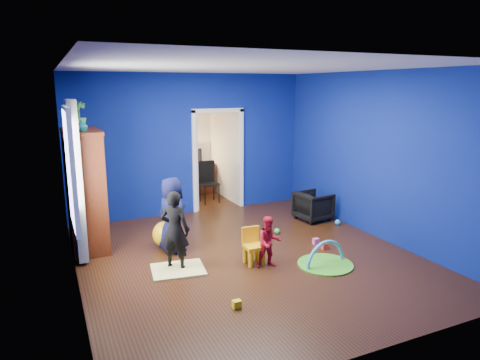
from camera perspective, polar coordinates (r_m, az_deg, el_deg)
name	(u,v)px	position (r m, az deg, el deg)	size (l,w,h in m)	color
floor	(248,257)	(6.84, 1.03, -10.23)	(5.00, 5.50, 0.01)	black
ceiling	(248,67)	(6.32, 1.14, 14.84)	(5.00, 5.50, 0.01)	white
wall_back	(191,145)	(8.95, -6.58, 4.72)	(5.00, 0.02, 2.90)	navy
wall_front	(376,216)	(4.19, 17.64, -4.54)	(5.00, 0.02, 2.90)	navy
wall_left	(70,182)	(5.82, -21.72, -0.19)	(0.02, 5.50, 2.90)	navy
wall_right	(377,156)	(7.82, 17.85, 3.11)	(0.02, 5.50, 2.90)	navy
alcove	(204,147)	(9.99, -4.84, 4.38)	(1.00, 1.75, 2.50)	silver
armchair	(313,206)	(8.70, 9.75, -3.44)	(0.61, 0.63, 0.57)	black
child_black	(175,230)	(6.31, -8.67, -6.64)	(0.43, 0.28, 1.18)	black
child_navy	(172,215)	(6.93, -9.03, -4.66)	(0.60, 0.39, 1.23)	#0E1033
toddler_red	(269,242)	(6.37, 3.91, -8.25)	(0.38, 0.29, 0.78)	red
vase	(82,126)	(6.93, -20.36, 6.82)	(0.17, 0.17, 0.18)	#0C5766
potted_plant	(78,115)	(7.44, -20.76, 8.10)	(0.24, 0.24, 0.43)	#338C35
tv_armoire	(85,190)	(7.39, -19.93, -1.27)	(0.58, 1.14, 1.96)	#3D130A
crt_tv	(88,187)	(7.38, -19.65, -0.94)	(0.46, 0.70, 0.54)	silver
yellow_blanket	(178,270)	(6.43, -8.25, -11.74)	(0.75, 0.60, 0.03)	#F2E07A
hopper_ball	(166,234)	(7.27, -9.85, -7.13)	(0.45, 0.45, 0.45)	yellow
kid_chair	(254,248)	(6.52, 1.87, -9.04)	(0.28, 0.28, 0.50)	yellow
play_mat	(325,264)	(6.67, 11.29, -10.96)	(0.83, 0.83, 0.02)	#3E9421
toy_arch	(325,264)	(6.67, 11.29, -10.89)	(0.75, 0.75, 0.05)	#3F8CD8
window_left	(69,169)	(6.14, -21.84, 1.38)	(0.03, 0.95, 1.55)	white
curtain	(77,182)	(6.74, -20.92, -0.24)	(0.14, 0.42, 2.40)	slate
doorway	(218,161)	(9.21, -2.97, 2.48)	(1.16, 0.10, 2.10)	white
study_desk	(196,179)	(10.73, -5.90, 0.17)	(0.88, 0.44, 0.75)	#3D140A
desk_monitor	(194,155)	(10.74, -6.18, 3.29)	(0.40, 0.05, 0.32)	black
desk_lamp	(184,157)	(10.60, -7.51, 3.03)	(0.14, 0.14, 0.14)	#FFD88C
folding_chair	(209,183)	(9.83, -4.11, -0.41)	(0.40, 0.40, 0.92)	black
book_shelf	(193,112)	(10.62, -6.30, 9.00)	(0.88, 0.24, 0.04)	white
toy_0	(325,246)	(7.28, 11.21, -8.63)	(0.10, 0.08, 0.10)	red
toy_1	(338,222)	(8.54, 12.89, -5.49)	(0.11, 0.11, 0.11)	#29A1E8
toy_2	(237,304)	(5.38, -0.43, -16.24)	(0.10, 0.08, 0.10)	yellow
toy_3	(277,231)	(7.86, 4.96, -6.78)	(0.11, 0.11, 0.11)	green
toy_4	(316,241)	(7.46, 10.08, -8.04)	(0.10, 0.08, 0.10)	#DF53A3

